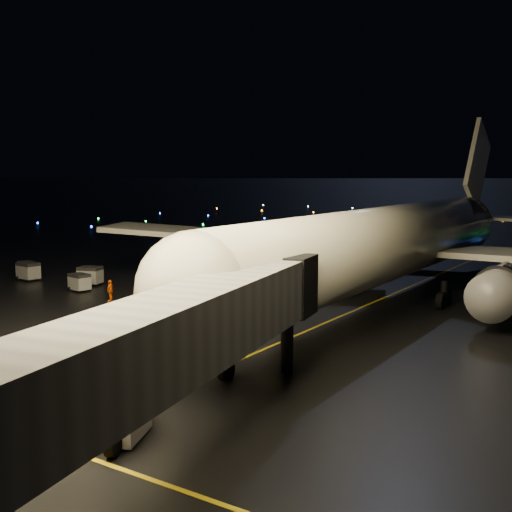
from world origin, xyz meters
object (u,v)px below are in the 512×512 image
object	(u,v)px
belt_loader	(95,318)
crew_c	(110,290)
baggage_cart_0	(90,276)
baggage_cart_2	(80,282)
pushback_tug	(89,410)
baggage_cart_3	(28,271)
airliner	(403,201)
baggage_cart_4	(26,269)
baggage_cart_1	(80,283)

from	to	relation	value
belt_loader	crew_c	size ratio (longest dim) A/B	3.65
baggage_cart_0	baggage_cart_2	distance (m)	3.17
pushback_tug	baggage_cart_3	distance (m)	42.00
belt_loader	airliner	bearing A→B (deg)	54.72
crew_c	belt_loader	bearing A→B (deg)	21.22
crew_c	baggage_cart_3	distance (m)	15.10
baggage_cart_2	pushback_tug	bearing A→B (deg)	-30.55
baggage_cart_3	airliner	bearing A→B (deg)	23.22
baggage_cart_0	baggage_cart_4	size ratio (longest dim) A/B	1.14
belt_loader	crew_c	bearing A→B (deg)	121.11
crew_c	baggage_cart_2	world-z (taller)	crew_c
belt_loader	baggage_cart_2	world-z (taller)	belt_loader
baggage_cart_0	baggage_cart_3	xyz separation A→B (m)	(-7.36, -1.55, 0.01)
baggage_cart_1	baggage_cart_2	distance (m)	0.23
baggage_cart_0	baggage_cart_2	xyz separation A→B (m)	(1.59, -2.74, -0.09)
crew_c	baggage_cart_3	size ratio (longest dim) A/B	0.87
pushback_tug	belt_loader	world-z (taller)	belt_loader
pushback_tug	baggage_cart_2	world-z (taller)	pushback_tug
pushback_tug	baggage_cart_0	bearing A→B (deg)	115.29
baggage_cart_0	baggage_cart_2	bearing A→B (deg)	-77.77
baggage_cart_3	baggage_cart_0	bearing A→B (deg)	16.69
belt_loader	baggage_cart_1	distance (m)	19.47
belt_loader	baggage_cart_3	bearing A→B (deg)	140.23
pushback_tug	belt_loader	distance (m)	14.97
belt_loader	baggage_cart_4	size ratio (longest dim) A/B	3.68
airliner	baggage_cart_2	bearing A→B (deg)	-154.12
baggage_cart_0	baggage_cart_3	world-z (taller)	baggage_cart_3
airliner	baggage_cart_0	bearing A→B (deg)	-160.24
airliner	baggage_cart_3	bearing A→B (deg)	-161.89
airliner	belt_loader	xyz separation A→B (m)	(-11.18, -24.85, -6.89)
baggage_cart_2	baggage_cart_4	distance (m)	11.64
belt_loader	baggage_cart_1	world-z (taller)	belt_loader
baggage_cart_2	baggage_cart_3	size ratio (longest dim) A/B	0.88
pushback_tug	baggage_cart_1	xyz separation A→B (m)	(-25.97, 22.51, -0.36)
baggage_cart_0	baggage_cart_3	bearing A→B (deg)	174.01
baggage_cart_1	baggage_cart_4	size ratio (longest dim) A/B	0.95
airliner	baggage_cart_0	world-z (taller)	airliner
baggage_cart_2	baggage_cart_1	bearing A→B (deg)	133.84
pushback_tug	belt_loader	bearing A→B (deg)	113.81
airliner	crew_c	size ratio (longest dim) A/B	32.11
belt_loader	baggage_cart_0	bearing A→B (deg)	127.51
pushback_tug	baggage_cart_4	xyz separation A→B (m)	(-37.17, 25.03, -0.32)
belt_loader	baggage_cart_3	world-z (taller)	belt_loader
belt_loader	baggage_cart_3	xyz separation A→B (m)	(-24.02, 13.15, -0.74)
baggage_cart_1	baggage_cart_3	distance (m)	8.88
pushback_tug	baggage_cart_2	distance (m)	34.16
baggage_cart_4	airliner	bearing A→B (deg)	31.52
airliner	baggage_cart_2	size ratio (longest dim) A/B	31.55
airliner	baggage_cart_4	size ratio (longest dim) A/B	32.36
baggage_cart_4	baggage_cart_1	bearing A→B (deg)	3.68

